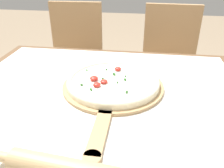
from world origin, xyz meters
The scene contains 6 objects.
dining_table centered at (0.00, 0.00, 0.63)m, with size 1.15×1.02×0.73m.
towel_cloth centered at (0.00, 0.00, 0.73)m, with size 1.07×0.94×0.00m.
pizza_peel centered at (0.04, 0.06, 0.74)m, with size 0.39×0.60×0.01m.
pizza centered at (0.04, 0.08, 0.76)m, with size 0.36×0.36×0.04m.
chair_left centered at (-0.36, 0.88, 0.53)m, with size 0.42×0.42×0.91m.
chair_right centered at (0.33, 0.88, 0.53)m, with size 0.42×0.42×0.91m.
Camera 1 is at (0.15, -0.72, 1.19)m, focal length 38.00 mm.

